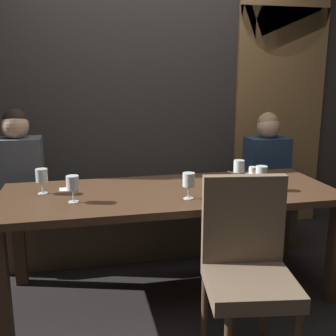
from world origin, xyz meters
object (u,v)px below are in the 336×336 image
object	(u,v)px
banquette_bench	(152,226)
wine_glass_far_right	(261,173)
diner_redhead	(18,164)
fork_on_table	(233,174)
wine_glass_center_front	(239,167)
chair_near_side	(247,259)
dining_table	(170,203)
wine_glass_end_right	(189,181)
espresso_cup	(253,172)
wine_glass_end_left	(73,184)
diner_bearded	(267,156)
wine_glass_near_left	(42,177)

from	to	relation	value
banquette_bench	wine_glass_far_right	world-z (taller)	wine_glass_far_right
diner_redhead	fork_on_table	distance (m)	1.65
banquette_bench	wine_glass_center_front	world-z (taller)	wine_glass_center_front
diner_redhead	wine_glass_far_right	xyz separation A→B (m)	(1.63, -0.80, 0.03)
banquette_bench	chair_near_side	xyz separation A→B (m)	(0.25, -1.42, 0.33)
dining_table	wine_glass_end_right	xyz separation A→B (m)	(0.07, -0.20, 0.20)
espresso_cup	chair_near_side	bearing A→B (deg)	-114.72
wine_glass_end_right	wine_glass_end_left	distance (m)	0.70
chair_near_side	diner_bearded	bearing A→B (deg)	61.39
dining_table	wine_glass_far_right	xyz separation A→B (m)	(0.59, -0.12, 0.20)
chair_near_side	fork_on_table	bearing A→B (deg)	72.89
chair_near_side	diner_redhead	world-z (taller)	diner_redhead
diner_redhead	espresso_cup	size ratio (longest dim) A/B	6.61
fork_on_table	diner_redhead	bearing A→B (deg)	159.90
wine_glass_center_front	fork_on_table	bearing A→B (deg)	77.04
espresso_cup	wine_glass_near_left	bearing A→B (deg)	-173.50
wine_glass_near_left	wine_glass_end_right	world-z (taller)	same
wine_glass_far_right	wine_glass_center_front	bearing A→B (deg)	109.55
diner_redhead	wine_glass_end_left	world-z (taller)	diner_redhead
dining_table	chair_near_side	xyz separation A→B (m)	(0.25, -0.72, -0.09)
banquette_bench	wine_glass_far_right	distance (m)	1.19
wine_glass_center_front	espresso_cup	world-z (taller)	wine_glass_center_front
espresso_cup	wine_glass_center_front	bearing A→B (deg)	-134.73
diner_redhead	fork_on_table	bearing A→B (deg)	-11.70
diner_redhead	espresso_cup	distance (m)	1.79
chair_near_side	wine_glass_end_left	xyz separation A→B (m)	(-0.87, 0.60, 0.30)
diner_bearded	wine_glass_far_right	world-z (taller)	diner_bearded
wine_glass_near_left	wine_glass_end_left	size ratio (longest dim) A/B	1.00
fork_on_table	banquette_bench	bearing A→B (deg)	139.50
chair_near_side	diner_bearded	distance (m)	1.67
diner_bearded	wine_glass_far_right	distance (m)	0.96
wine_glass_end_left	espresso_cup	world-z (taller)	wine_glass_end_left
diner_bearded	fork_on_table	xyz separation A→B (m)	(-0.46, -0.39, -0.05)
wine_glass_end_left	wine_glass_near_left	bearing A→B (deg)	130.50
dining_table	wine_glass_near_left	world-z (taller)	wine_glass_near_left
diner_redhead	wine_glass_end_left	bearing A→B (deg)	-62.57
wine_glass_near_left	diner_redhead	bearing A→B (deg)	111.01
diner_bearded	wine_glass_near_left	world-z (taller)	diner_bearded
chair_near_side	espresso_cup	bearing A→B (deg)	65.28
dining_table	wine_glass_near_left	size ratio (longest dim) A/B	13.41
wine_glass_center_front	espresso_cup	xyz separation A→B (m)	(0.19, 0.20, -0.09)
wine_glass_far_right	wine_glass_end_left	bearing A→B (deg)	-180.00
espresso_cup	fork_on_table	bearing A→B (deg)	156.35
wine_glass_center_front	wine_glass_near_left	bearing A→B (deg)	179.10
chair_near_side	wine_glass_near_left	xyz separation A→B (m)	(-1.07, 0.83, 0.29)
chair_near_side	wine_glass_far_right	xyz separation A→B (m)	(0.34, 0.60, 0.30)
wine_glass_far_right	wine_glass_end_right	distance (m)	0.52
fork_on_table	chair_near_side	bearing A→B (deg)	-115.51
wine_glass_end_right	fork_on_table	size ratio (longest dim) A/B	0.96
wine_glass_center_front	wine_glass_end_right	bearing A→B (deg)	-147.19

